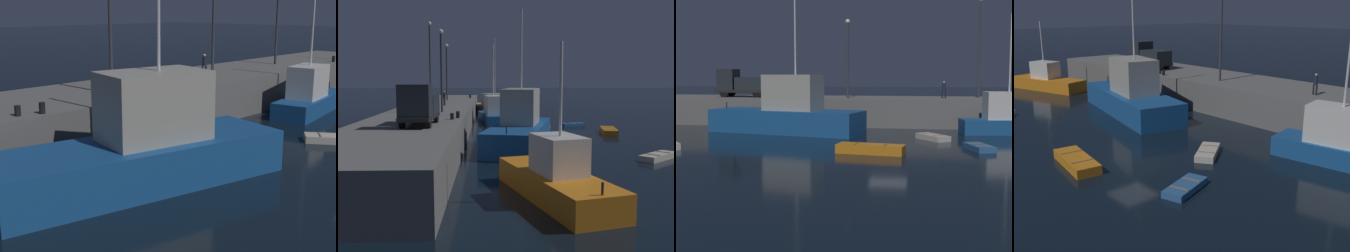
% 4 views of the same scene
% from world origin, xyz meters
% --- Properties ---
extents(pier_quay, '(57.49, 7.30, 2.55)m').
position_xyz_m(pier_quay, '(0.00, 14.30, 1.27)').
color(pier_quay, slate).
rests_on(pier_quay, ground).
extents(fishing_trawler_red, '(8.91, 3.65, 9.46)m').
position_xyz_m(fishing_trawler_red, '(9.25, 8.26, 1.20)').
color(fishing_trawler_red, '#195193').
rests_on(fishing_trawler_red, ground).
extents(fishing_boat_white, '(13.10, 6.53, 11.08)m').
position_xyz_m(fishing_boat_white, '(-8.61, 6.24, 1.56)').
color(fishing_boat_white, '#195193').
rests_on(fishing_boat_white, ground).
extents(dinghy_orange_near, '(2.53, 2.97, 0.43)m').
position_xyz_m(dinghy_orange_near, '(2.96, 3.55, 0.20)').
color(dinghy_orange_near, beige).
rests_on(dinghy_orange_near, ground).
extents(lamp_post_west, '(0.44, 0.44, 7.24)m').
position_xyz_m(lamp_post_west, '(-4.72, 12.88, 6.82)').
color(lamp_post_west, '#38383D').
rests_on(lamp_post_west, pier_quay).
extents(lamp_post_central, '(0.44, 0.44, 7.30)m').
position_xyz_m(lamp_post_central, '(14.21, 14.19, 6.85)').
color(lamp_post_central, '#38383D').
rests_on(lamp_post_central, pier_quay).
extents(dockworker, '(0.41, 0.34, 1.57)m').
position_xyz_m(dockworker, '(4.07, 13.54, 3.44)').
color(dockworker, black).
rests_on(dockworker, pier_quay).
extents(bollard_west, '(0.28, 0.28, 0.52)m').
position_xyz_m(bollard_west, '(-10.29, 11.10, 2.80)').
color(bollard_west, black).
rests_on(bollard_west, pier_quay).
extents(bollard_central, '(0.28, 0.28, 0.47)m').
position_xyz_m(bollard_central, '(-11.31, 11.45, 2.78)').
color(bollard_central, black).
rests_on(bollard_central, pier_quay).
extents(bollard_east, '(0.28, 0.28, 0.52)m').
position_xyz_m(bollard_east, '(19.16, 11.38, 2.81)').
color(bollard_east, black).
rests_on(bollard_east, pier_quay).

